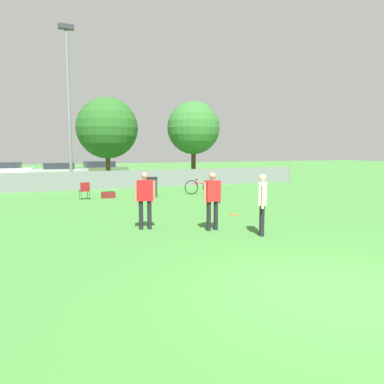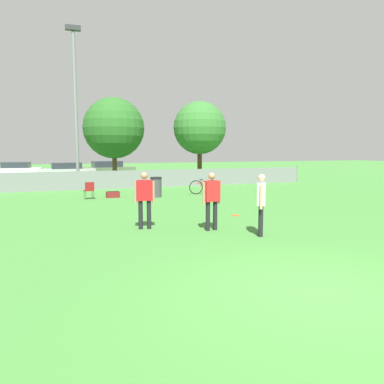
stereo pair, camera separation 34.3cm
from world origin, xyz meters
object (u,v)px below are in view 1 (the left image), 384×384
at_px(frisbee_disc, 234,215).
at_px(bicycle_sideline, 200,187).
at_px(player_receiver_white, 262,200).
at_px(parked_car_white, 7,170).
at_px(tree_far_right, 193,128).
at_px(tree_near_pole, 107,128).
at_px(player_thrower_red, 212,197).
at_px(player_defender_red, 145,196).
at_px(parked_car_silver, 59,171).
at_px(light_pole, 68,95).
at_px(trash_bin, 152,187).
at_px(gear_bag_sideline, 108,195).
at_px(folding_chair_sideline, 85,190).
at_px(parked_car_olive, 100,170).

distance_m(frisbee_disc, bicycle_sideline, 6.66).
relative_size(player_receiver_white, parked_car_white, 0.41).
bearing_deg(tree_far_right, bicycle_sideline, -109.17).
height_order(tree_near_pole, player_thrower_red, tree_near_pole).
bearing_deg(tree_near_pole, player_defender_red, -95.79).
bearing_deg(parked_car_silver, frisbee_disc, -78.46).
relative_size(player_thrower_red, parked_car_white, 0.41).
distance_m(light_pole, trash_bin, 8.83).
height_order(player_receiver_white, gear_bag_sideline, player_receiver_white).
relative_size(tree_near_pole, player_receiver_white, 3.46).
bearing_deg(player_defender_red, folding_chair_sideline, 107.45).
height_order(player_thrower_red, parked_car_olive, player_thrower_red).
bearing_deg(player_thrower_red, parked_car_silver, 90.63).
distance_m(player_defender_red, trash_bin, 7.63).
xyz_separation_m(player_thrower_red, trash_bin, (0.53, 8.13, -0.49)).
bearing_deg(parked_car_white, parked_car_olive, -6.37).
height_order(tree_near_pole, bicycle_sideline, tree_near_pole).
bearing_deg(trash_bin, player_defender_red, -107.73).
xyz_separation_m(tree_near_pole, bicycle_sideline, (3.53, -7.84, -3.44)).
height_order(player_defender_red, player_thrower_red, same).
relative_size(frisbee_disc, gear_bag_sideline, 0.43).
xyz_separation_m(folding_chair_sideline, trash_bin, (3.23, -0.30, 0.03)).
relative_size(tree_near_pole, player_defender_red, 3.46).
height_order(parked_car_silver, parked_car_olive, parked_car_olive).
height_order(light_pole, tree_far_right, light_pole).
distance_m(frisbee_disc, trash_bin, 6.33).
relative_size(player_receiver_white, folding_chair_sideline, 2.06).
xyz_separation_m(trash_bin, parked_car_olive, (-0.41, 14.43, 0.17)).
bearing_deg(player_thrower_red, trash_bin, 78.42).
bearing_deg(tree_far_right, player_receiver_white, -105.80).
xyz_separation_m(frisbee_disc, parked_car_olive, (-1.68, 20.61, 0.66)).
relative_size(light_pole, bicycle_sideline, 5.65).
xyz_separation_m(frisbee_disc, parked_car_silver, (-5.02, 19.64, 0.64)).
height_order(frisbee_disc, parked_car_white, parked_car_white).
distance_m(player_defender_red, player_thrower_red, 2.00).
bearing_deg(tree_near_pole, player_receiver_white, -85.96).
relative_size(player_defender_red, parked_car_white, 0.41).
xyz_separation_m(light_pole, parked_car_white, (-4.27, 9.87, -5.01)).
bearing_deg(tree_near_pole, folding_chair_sideline, -107.50).
bearing_deg(player_thrower_red, parked_car_olive, 81.83).
bearing_deg(parked_car_white, trash_bin, -57.30).
bearing_deg(light_pole, parked_car_silver, 93.37).
distance_m(tree_near_pole, parked_car_olive, 7.04).
bearing_deg(gear_bag_sideline, parked_car_white, 109.41).
bearing_deg(bicycle_sideline, player_receiver_white, -96.68).
xyz_separation_m(player_defender_red, parked_car_olive, (1.91, 21.68, -0.32)).
bearing_deg(trash_bin, frisbee_disc, -78.39).
relative_size(light_pole, player_defender_red, 5.71).
relative_size(frisbee_disc, bicycle_sideline, 0.16).
relative_size(frisbee_disc, parked_car_olive, 0.06).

